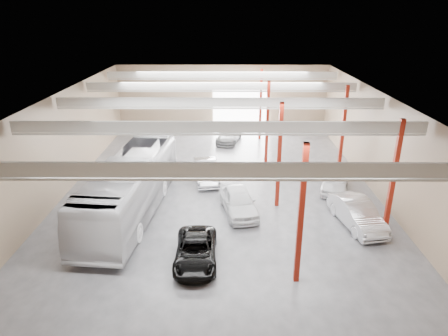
{
  "coord_description": "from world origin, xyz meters",
  "views": [
    {
      "loc": [
        0.41,
        -26.01,
        12.15
      ],
      "look_at": [
        0.26,
        -0.77,
        2.2
      ],
      "focal_mm": 32.0,
      "sensor_mm": 36.0,
      "label": 1
    }
  ],
  "objects_px": {
    "car_row_b": "(206,171)",
    "car_right_far": "(335,180)",
    "car_row_a": "(238,201)",
    "car_row_c": "(229,135)",
    "black_sedan": "(196,251)",
    "car_right_near": "(357,214)",
    "coach_bus": "(131,186)"
  },
  "relations": [
    {
      "from": "car_row_b",
      "to": "car_right_far",
      "type": "relative_size",
      "value": 1.05
    },
    {
      "from": "car_row_a",
      "to": "car_row_c",
      "type": "height_order",
      "value": "car_row_a"
    },
    {
      "from": "car_row_a",
      "to": "car_row_b",
      "type": "xyz_separation_m",
      "value": [
        -2.32,
        5.2,
        -0.03
      ]
    },
    {
      "from": "car_row_b",
      "to": "car_row_c",
      "type": "bearing_deg",
      "value": 70.87
    },
    {
      "from": "car_row_c",
      "to": "car_right_far",
      "type": "bearing_deg",
      "value": -42.52
    },
    {
      "from": "car_row_c",
      "to": "car_right_far",
      "type": "distance_m",
      "value": 13.75
    },
    {
      "from": "black_sedan",
      "to": "car_right_near",
      "type": "relative_size",
      "value": 0.94
    },
    {
      "from": "car_row_b",
      "to": "car_right_near",
      "type": "distance_m",
      "value": 11.65
    },
    {
      "from": "black_sedan",
      "to": "car_row_c",
      "type": "bearing_deg",
      "value": 83.61
    },
    {
      "from": "car_row_c",
      "to": "car_right_near",
      "type": "distance_m",
      "value": 18.31
    },
    {
      "from": "car_row_a",
      "to": "car_row_c",
      "type": "xyz_separation_m",
      "value": [
        -0.49,
        15.0,
        -0.13
      ]
    },
    {
      "from": "car_row_b",
      "to": "black_sedan",
      "type": "bearing_deg",
      "value": -98.67
    },
    {
      "from": "coach_bus",
      "to": "car_right_far",
      "type": "relative_size",
      "value": 2.97
    },
    {
      "from": "car_row_a",
      "to": "car_right_far",
      "type": "height_order",
      "value": "car_row_a"
    },
    {
      "from": "black_sedan",
      "to": "car_row_b",
      "type": "xyz_separation_m",
      "value": [
        0.03,
        10.68,
        0.13
      ]
    },
    {
      "from": "coach_bus",
      "to": "car_right_far",
      "type": "bearing_deg",
      "value": 19.13
    },
    {
      "from": "car_row_a",
      "to": "coach_bus",
      "type": "bearing_deg",
      "value": 168.66
    },
    {
      "from": "car_row_a",
      "to": "car_row_b",
      "type": "bearing_deg",
      "value": 102.75
    },
    {
      "from": "car_right_far",
      "to": "car_row_b",
      "type": "bearing_deg",
      "value": -171.56
    },
    {
      "from": "car_row_c",
      "to": "car_right_far",
      "type": "xyz_separation_m",
      "value": [
        7.58,
        -11.47,
        0.09
      ]
    },
    {
      "from": "black_sedan",
      "to": "car_right_far",
      "type": "bearing_deg",
      "value": 42.44
    },
    {
      "from": "car_row_a",
      "to": "car_right_near",
      "type": "distance_m",
      "value": 7.28
    },
    {
      "from": "coach_bus",
      "to": "black_sedan",
      "type": "distance_m",
      "value": 7.18
    },
    {
      "from": "car_row_c",
      "to": "car_row_b",
      "type": "bearing_deg",
      "value": -86.58
    },
    {
      "from": "car_right_near",
      "to": "car_row_c",
      "type": "bearing_deg",
      "value": 103.65
    },
    {
      "from": "black_sedan",
      "to": "car_right_near",
      "type": "distance_m",
      "value": 10.17
    },
    {
      "from": "coach_bus",
      "to": "black_sedan",
      "type": "relative_size",
      "value": 2.89
    },
    {
      "from": "car_row_c",
      "to": "car_right_near",
      "type": "relative_size",
      "value": 0.95
    },
    {
      "from": "coach_bus",
      "to": "car_row_a",
      "type": "bearing_deg",
      "value": 4.9
    },
    {
      "from": "coach_bus",
      "to": "car_right_far",
      "type": "height_order",
      "value": "coach_bus"
    },
    {
      "from": "car_row_b",
      "to": "car_row_c",
      "type": "xyz_separation_m",
      "value": [
        1.83,
        9.8,
        -0.1
      ]
    },
    {
      "from": "coach_bus",
      "to": "car_right_far",
      "type": "distance_m",
      "value": 14.39
    }
  ]
}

